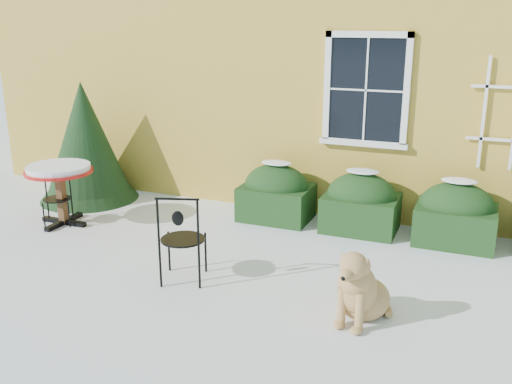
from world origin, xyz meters
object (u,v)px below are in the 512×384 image
at_px(bistro_table, 59,175).
at_px(dog, 360,291).
at_px(evergreen_shrub, 86,153).
at_px(patio_chair_far, 57,196).
at_px(patio_chair_near, 182,238).

xyz_separation_m(bistro_table, dog, (4.72, -1.16, -0.42)).
height_order(evergreen_shrub, dog, evergreen_shrub).
bearing_deg(bistro_table, evergreen_shrub, 110.49).
relative_size(bistro_table, patio_chair_far, 1.16).
bearing_deg(evergreen_shrub, patio_chair_near, -35.85).
distance_m(patio_chair_far, dog, 4.94).
distance_m(bistro_table, patio_chair_near, 2.82).
relative_size(patio_chair_near, dog, 1.22).
bearing_deg(bistro_table, patio_chair_near, -21.40).
xyz_separation_m(evergreen_shrub, bistro_table, (0.44, -1.18, -0.04)).
xyz_separation_m(evergreen_shrub, patio_chair_far, (0.37, -1.19, -0.38)).
bearing_deg(patio_chair_far, dog, -45.77).
height_order(patio_chair_near, patio_chair_far, patio_chair_near).
bearing_deg(dog, patio_chair_far, 178.46).
distance_m(evergreen_shrub, dog, 5.69).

